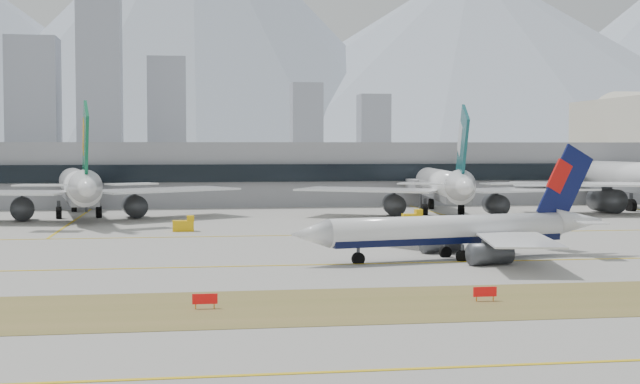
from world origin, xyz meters
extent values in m
plane|color=#9F9C95|center=(0.00, 0.00, 0.00)|extent=(3000.00, 3000.00, 0.00)
cube|color=olive|center=(0.00, -32.00, 0.02)|extent=(360.00, 18.00, 0.06)
cube|color=yellow|center=(0.00, -5.00, 0.03)|extent=(360.00, 0.45, 0.04)
cube|color=yellow|center=(0.00, -55.00, 0.03)|extent=(360.00, 0.45, 0.04)
cube|color=yellow|center=(0.00, 30.00, 0.03)|extent=(360.00, 0.45, 0.04)
cylinder|color=white|center=(18.62, -2.47, 3.81)|extent=(31.76, 9.44, 3.46)
cube|color=black|center=(18.62, -2.47, 2.86)|extent=(31.04, 8.81, 1.56)
cone|color=white|center=(0.69, -5.95, 3.81)|extent=(5.41, 4.32, 3.46)
cone|color=white|center=(37.62, 1.22, 4.24)|extent=(7.57, 4.74, 3.46)
cube|color=white|center=(20.79, 7.73, 3.29)|extent=(15.86, 18.58, 0.21)
cube|color=white|center=(35.47, 5.39, 4.50)|extent=(5.04, 5.73, 0.14)
cylinder|color=#3F4247|center=(19.66, 4.25, 1.39)|extent=(5.68, 3.56, 2.60)
cube|color=#3F4247|center=(19.66, 4.25, 2.42)|extent=(2.21, 0.67, 1.21)
cube|color=white|center=(24.45, -11.12, 3.29)|extent=(10.95, 18.26, 0.21)
cube|color=white|center=(37.19, -3.46, 4.50)|extent=(3.65, 5.19, 0.14)
cylinder|color=#3F4247|center=(22.10, -8.32, 1.39)|extent=(5.68, 3.56, 2.60)
cube|color=#3F4247|center=(22.10, -8.32, 2.42)|extent=(2.21, 0.67, 1.21)
cube|color=#0A1042|center=(35.46, 0.80, 9.08)|extent=(8.46, 1.94, 10.85)
cube|color=red|center=(34.60, 0.63, 10.25)|extent=(3.87, 1.11, 4.65)
cylinder|color=#3F4247|center=(6.80, -4.77, 1.04)|extent=(0.42, 0.42, 2.08)
cylinder|color=black|center=(6.80, -4.77, 0.61)|extent=(1.65, 0.89, 1.56)
cylinder|color=#3F4247|center=(19.91, -4.51, 1.04)|extent=(0.42, 0.42, 2.08)
cylinder|color=black|center=(19.91, -4.51, 0.61)|extent=(1.65, 0.89, 1.56)
cylinder|color=#3F4247|center=(19.05, -0.09, 1.04)|extent=(0.42, 0.42, 2.08)
cylinder|color=black|center=(19.05, -0.09, 0.61)|extent=(1.65, 0.89, 1.56)
cylinder|color=white|center=(-34.68, 70.90, 6.43)|extent=(13.24, 44.52, 5.84)
cube|color=slate|center=(-34.68, 70.90, 4.82)|extent=(12.23, 43.51, 2.63)
cone|color=white|center=(-38.99, 95.99, 6.43)|extent=(6.90, 7.64, 5.84)
cone|color=white|center=(-30.10, 44.29, 7.16)|extent=(7.42, 10.66, 5.84)
cube|color=white|center=(-18.03, 67.18, 5.55)|extent=(30.61, 25.69, 0.35)
cube|color=white|center=(-22.93, 47.40, 7.60)|extent=(9.24, 7.61, 0.23)
cylinder|color=#3F4247|center=(-23.71, 69.17, 2.34)|extent=(5.57, 8.00, 4.38)
cube|color=#3F4247|center=(-23.71, 69.17, 4.09)|extent=(0.95, 3.10, 2.05)
cube|color=white|center=(-37.90, 44.82, 7.60)|extent=(8.71, 5.42, 0.23)
cylinder|color=#3F4247|center=(-44.44, 65.60, 2.34)|extent=(5.57, 8.00, 4.38)
cube|color=#3F4247|center=(-44.44, 65.60, 4.09)|extent=(0.95, 3.10, 2.05)
cube|color=#0D5B38|center=(-30.62, 47.32, 14.10)|extent=(2.59, 12.13, 15.67)
cube|color=orange|center=(-30.83, 48.53, 15.80)|extent=(1.57, 5.54, 6.71)
cylinder|color=#3F4247|center=(-37.52, 87.44, 1.75)|extent=(0.70, 0.70, 3.51)
cylinder|color=black|center=(-37.52, 87.44, 1.02)|extent=(1.45, 2.76, 2.63)
cylinder|color=#3F4247|center=(-38.21, 69.05, 1.75)|extent=(0.70, 0.70, 3.51)
cylinder|color=black|center=(-38.21, 69.05, 1.02)|extent=(1.45, 2.76, 2.63)
cylinder|color=#3F4247|center=(-30.72, 70.33, 1.75)|extent=(0.70, 0.70, 3.51)
cylinder|color=black|center=(-30.72, 70.33, 1.02)|extent=(1.45, 2.76, 2.63)
cylinder|color=white|center=(38.63, 67.76, 6.32)|extent=(11.62, 43.80, 5.74)
cube|color=slate|center=(38.63, 67.76, 4.74)|extent=(10.65, 42.83, 2.58)
cone|color=white|center=(42.05, 92.55, 6.32)|extent=(6.60, 7.36, 5.74)
cone|color=white|center=(35.00, 41.47, 7.04)|extent=(7.01, 10.34, 5.74)
cube|color=white|center=(53.12, 59.32, 5.46)|extent=(29.83, 18.99, 0.34)
cube|color=white|center=(42.65, 42.24, 7.47)|extent=(8.66, 5.57, 0.23)
cylinder|color=#3F4247|center=(48.39, 62.87, 2.30)|extent=(5.26, 7.76, 4.31)
cube|color=#3F4247|center=(48.39, 62.87, 4.02)|extent=(0.84, 3.05, 2.01)
cube|color=white|center=(22.39, 63.56, 5.46)|extent=(30.20, 24.69, 0.34)
cube|color=white|center=(27.85, 44.28, 7.47)|extent=(9.08, 7.31, 0.23)
cylinder|color=#3F4247|center=(27.90, 65.70, 2.30)|extent=(5.26, 7.76, 4.31)
cube|color=#3F4247|center=(27.90, 65.70, 4.02)|extent=(0.84, 3.05, 2.01)
cube|color=#124C51|center=(35.41, 44.45, 13.86)|extent=(2.15, 11.97, 15.41)
cube|color=silver|center=(35.58, 45.65, 15.53)|extent=(1.37, 5.45, 6.59)
cylinder|color=#3F4247|center=(40.88, 84.10, 1.72)|extent=(0.69, 0.69, 3.45)
cylinder|color=black|center=(40.88, 84.10, 1.01)|extent=(1.35, 2.70, 2.58)
cylinder|color=#3F4247|center=(34.76, 67.07, 1.72)|extent=(0.69, 0.69, 3.45)
cylinder|color=black|center=(34.76, 67.07, 1.01)|extent=(1.35, 2.70, 2.58)
cylinder|color=#3F4247|center=(42.16, 66.05, 1.72)|extent=(0.69, 0.69, 3.45)
cylinder|color=black|center=(42.16, 66.05, 1.01)|extent=(1.35, 2.70, 2.58)
cone|color=white|center=(83.27, 101.31, 7.26)|extent=(7.30, 8.22, 6.60)
cube|color=white|center=(69.01, 63.67, 6.27)|extent=(34.50, 22.91, 0.40)
cylinder|color=#3F4247|center=(74.60, 67.53, 2.64)|extent=(5.73, 8.75, 4.95)
cube|color=#3F4247|center=(74.60, 67.53, 4.62)|extent=(0.83, 3.50, 2.31)
cylinder|color=#3F4247|center=(84.21, 91.55, 1.98)|extent=(0.79, 0.79, 3.96)
cylinder|color=black|center=(84.21, 91.55, 1.15)|extent=(1.44, 3.07, 2.97)
cylinder|color=#3F4247|center=(81.90, 70.89, 1.98)|extent=(0.79, 0.79, 3.96)
cylinder|color=black|center=(81.90, 70.89, 1.15)|extent=(1.44, 3.07, 2.97)
cube|color=gray|center=(0.00, 115.00, 7.50)|extent=(280.00, 42.00, 15.00)
cube|color=black|center=(0.00, 93.50, 7.95)|extent=(280.00, 1.20, 4.00)
cube|color=beige|center=(110.00, 135.00, 14.10)|extent=(2.00, 57.00, 27.90)
cube|color=red|center=(-12.14, -32.00, 0.90)|extent=(2.20, 0.15, 0.90)
cylinder|color=orange|center=(-12.94, -32.00, 0.25)|extent=(0.10, 0.10, 0.50)
cylinder|color=orange|center=(-11.34, -32.00, 0.25)|extent=(0.10, 0.10, 0.50)
cube|color=red|center=(13.27, -32.00, 0.90)|extent=(2.20, 0.15, 0.90)
cylinder|color=orange|center=(12.47, -32.00, 0.25)|extent=(0.10, 0.10, 0.50)
cylinder|color=orange|center=(14.07, -32.00, 0.25)|extent=(0.10, 0.10, 0.50)
cube|color=#EFB50C|center=(-14.16, 39.51, 0.90)|extent=(3.50, 2.00, 1.80)
cube|color=#EFB50C|center=(-12.96, 39.51, 2.10)|extent=(1.20, 1.80, 1.00)
cylinder|color=black|center=(-15.36, 38.71, 0.35)|extent=(0.70, 0.30, 0.70)
cylinder|color=black|center=(-15.36, 40.31, 0.35)|extent=(0.70, 0.30, 0.70)
cylinder|color=black|center=(-12.96, 38.71, 0.35)|extent=(0.70, 0.30, 0.70)
cylinder|color=black|center=(-12.96, 40.31, 0.35)|extent=(0.70, 0.30, 0.70)
cube|color=#EFB50C|center=(27.11, 47.91, 0.90)|extent=(3.50, 2.00, 1.80)
cube|color=#EFB50C|center=(28.31, 47.91, 2.10)|extent=(1.20, 1.80, 1.00)
cylinder|color=black|center=(25.91, 47.11, 0.35)|extent=(0.70, 0.30, 0.70)
cylinder|color=black|center=(25.91, 48.71, 0.35)|extent=(0.70, 0.30, 0.70)
cylinder|color=black|center=(28.31, 47.11, 0.35)|extent=(0.70, 0.30, 0.70)
cylinder|color=black|center=(28.31, 48.71, 0.35)|extent=(0.70, 0.30, 0.70)
cube|color=#8E93A2|center=(-105.00, 455.00, 40.00)|extent=(30.00, 27.00, 80.00)
cube|color=#8E93A2|center=(-65.00, 450.00, 55.00)|extent=(26.00, 23.40, 110.00)
cube|color=#8E93A2|center=(-25.00, 465.00, 35.00)|extent=(24.00, 21.60, 70.00)
cube|color=#8E93A2|center=(65.00, 470.00, 27.50)|extent=(20.00, 18.00, 55.00)
cube|color=#8E93A2|center=(110.00, 470.00, 24.00)|extent=(20.00, 18.00, 48.00)
cone|color=#9EA8B7|center=(0.00, 1400.00, 211.50)|extent=(900.00, 900.00, 470.00)
cone|color=#9EA8B7|center=(480.00, 1390.00, 157.50)|extent=(1120.00, 1120.00, 350.00)
camera|label=1|loc=(-13.72, -109.53, 14.26)|focal=50.00mm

